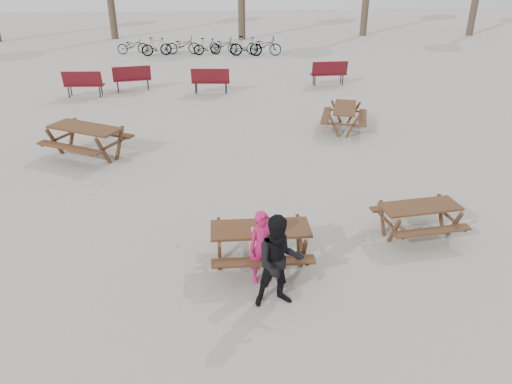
{
  "coord_description": "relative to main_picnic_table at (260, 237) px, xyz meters",
  "views": [
    {
      "loc": [
        -0.7,
        -7.74,
        5.36
      ],
      "look_at": [
        0.0,
        1.0,
        1.0
      ],
      "focal_mm": 35.0,
      "sensor_mm": 36.0,
      "label": 1
    }
  ],
  "objects": [
    {
      "name": "ground",
      "position": [
        0.0,
        0.0,
        -0.59
      ],
      "size": [
        80.0,
        80.0,
        0.0
      ],
      "primitive_type": "plane",
      "color": "gray",
      "rests_on": "ground"
    },
    {
      "name": "main_picnic_table",
      "position": [
        0.0,
        0.0,
        0.0
      ],
      "size": [
        1.8,
        1.45,
        0.78
      ],
      "color": "#3D2116",
      "rests_on": "ground"
    },
    {
      "name": "food_tray",
      "position": [
        -0.08,
        -0.09,
        0.21
      ],
      "size": [
        0.18,
        0.11,
        0.03
      ],
      "primitive_type": "cube",
      "color": "silver",
      "rests_on": "main_picnic_table"
    },
    {
      "name": "bread_roll",
      "position": [
        -0.08,
        -0.09,
        0.25
      ],
      "size": [
        0.14,
        0.06,
        0.05
      ],
      "primitive_type": "ellipsoid",
      "color": "tan",
      "rests_on": "food_tray"
    },
    {
      "name": "soda_bottle",
      "position": [
        0.04,
        -0.17,
        0.26
      ],
      "size": [
        0.07,
        0.07,
        0.17
      ],
      "color": "silver",
      "rests_on": "main_picnic_table"
    },
    {
      "name": "child",
      "position": [
        -0.01,
        -0.51,
        0.09
      ],
      "size": [
        0.55,
        0.42,
        1.36
      ],
      "primitive_type": "imported",
      "rotation": [
        0.0,
        0.0,
        0.21
      ],
      "color": "#C0185A",
      "rests_on": "ground"
    },
    {
      "name": "adult",
      "position": [
        0.2,
        -1.17,
        0.23
      ],
      "size": [
        0.87,
        0.72,
        1.64
      ],
      "primitive_type": "imported",
      "rotation": [
        0.0,
        0.0,
        0.13
      ],
      "color": "black",
      "rests_on": "ground"
    },
    {
      "name": "picnic_table_east",
      "position": [
        3.29,
        0.77,
        -0.25
      ],
      "size": [
        1.74,
        1.48,
        0.68
      ],
      "primitive_type": null,
      "rotation": [
        0.0,
        0.0,
        0.14
      ],
      "color": "#3D2116",
      "rests_on": "ground"
    },
    {
      "name": "picnic_table_north",
      "position": [
        -4.35,
        5.63,
        -0.15
      ],
      "size": [
        2.57,
        2.42,
        0.88
      ],
      "primitive_type": null,
      "rotation": [
        0.0,
        0.0,
        -0.51
      ],
      "color": "#3D2116",
      "rests_on": "ground"
    },
    {
      "name": "picnic_table_far",
      "position": [
        3.34,
        7.32,
        -0.21
      ],
      "size": [
        1.82,
        2.05,
        0.75
      ],
      "primitive_type": null,
      "rotation": [
        0.0,
        0.0,
        1.29
      ],
      "color": "#3D2116",
      "rests_on": "ground"
    },
    {
      "name": "park_bench_row",
      "position": [
        -1.7,
        12.44,
        -0.07
      ],
      "size": [
        11.44,
        1.58,
        1.03
      ],
      "color": "maroon",
      "rests_on": "ground"
    },
    {
      "name": "bicycle_row",
      "position": [
        -1.16,
        19.91,
        -0.12
      ],
      "size": [
        8.93,
        1.95,
        1.04
      ],
      "color": "black",
      "rests_on": "ground"
    },
    {
      "name": "fallen_leaves",
      "position": [
        0.5,
        2.5,
        -0.58
      ],
      "size": [
        11.0,
        11.0,
        0.01
      ],
      "primitive_type": null,
      "color": "#ABA029",
      "rests_on": "ground"
    }
  ]
}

